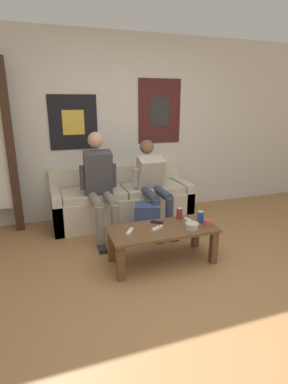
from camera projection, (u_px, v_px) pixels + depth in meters
ground_plane at (189, 301)px, 2.57m from camera, size 18.00×18.00×0.00m
wall_back at (119, 128)px, 4.30m from camera, size 10.00×0.07×2.55m
couch at (122, 202)px, 4.26m from camera, size 1.93×0.68×0.74m
coffee_table at (162, 234)px, 3.12m from camera, size 1.12×0.50×0.39m
person_seated_adult at (100, 182)px, 3.70m from camera, size 0.47×0.84×1.29m
person_seated_teen at (153, 182)px, 3.95m from camera, size 0.47×0.88×1.15m
backpack at (147, 223)px, 3.68m from camera, size 0.37×0.33×0.44m
ceramic_bowl at (192, 225)px, 3.07m from camera, size 0.14×0.14×0.07m
pillar_candle at (208, 223)px, 3.14m from camera, size 0.08×0.08×0.08m
drink_can_blue at (200, 217)px, 3.23m from camera, size 0.07×0.07×0.12m
drink_can_red at (179, 213)px, 3.33m from camera, size 0.07×0.07×0.12m
game_controller_near_left at (130, 231)px, 2.99m from camera, size 0.11×0.14×0.03m
game_controller_near_right at (157, 228)px, 3.07m from camera, size 0.14×0.10×0.03m
game_controller_far_center at (189, 220)px, 3.27m from camera, size 0.05×0.15×0.03m
cell_phone at (157, 222)px, 3.23m from camera, size 0.15×0.14×0.01m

